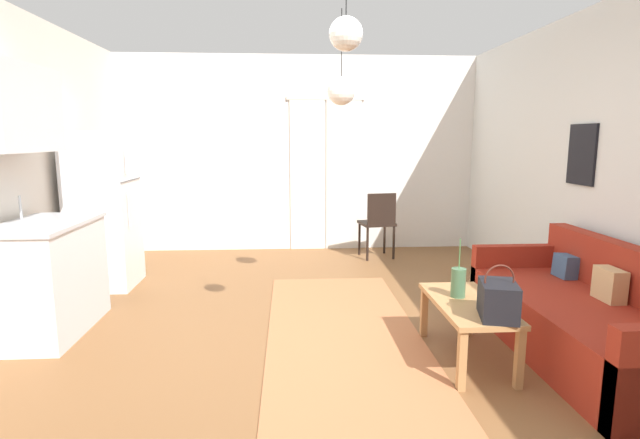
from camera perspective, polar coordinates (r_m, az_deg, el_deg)
The scene contains 12 objects.
ground_plane at distance 3.66m, azimuth -1.17°, elevation -16.77°, with size 5.52×7.75×0.10m, color brown.
wall_back at distance 6.91m, azimuth -2.40°, elevation 7.54°, with size 5.12×0.13×2.69m.
area_rug at distance 3.91m, azimuth 3.02°, elevation -14.09°, with size 1.22×3.43×0.01m, color #B26B42.
couch at distance 4.10m, azimuth 29.07°, elevation -10.30°, with size 0.86×2.03×0.80m.
coffee_table at distance 3.66m, azimuth 16.81°, elevation -10.09°, with size 0.45×0.94×0.43m.
bamboo_vase at distance 3.70m, azimuth 15.84°, elevation -7.09°, with size 0.11×0.11×0.43m.
handbag at distance 3.36m, azimuth 20.09°, elevation -8.78°, with size 0.29×0.36×0.35m.
refrigerator at distance 5.62m, azimuth -23.94°, elevation 1.02°, with size 0.62×0.65×1.64m.
kitchen_counter at distance 4.48m, azimuth -29.96°, elevation -1.51°, with size 0.61×1.07×2.12m.
accent_chair at distance 6.43m, azimuth 6.83°, elevation -0.14°, with size 0.48×0.46×0.87m.
pendant_lamp_near at distance 3.20m, azimuth 3.05°, elevation 20.84°, with size 0.21×0.21×0.59m.
pendant_lamp_far at distance 4.53m, azimuth 2.49°, elevation 14.77°, with size 0.25×0.25×0.83m.
Camera 1 is at (-0.14, -3.28, 1.57)m, focal length 27.41 mm.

